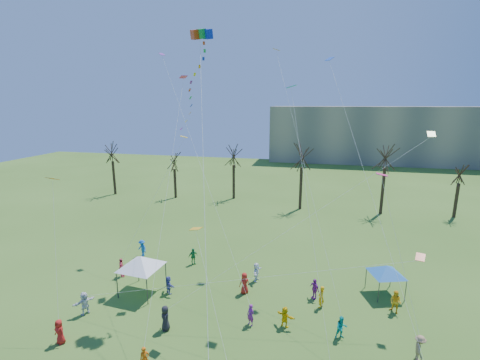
% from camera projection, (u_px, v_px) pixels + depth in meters
% --- Properties ---
extents(distant_building, '(60.00, 14.00, 15.00)m').
position_uv_depth(distant_building, '(383.00, 135.00, 90.60)').
color(distant_building, gray).
rests_on(distant_building, ground).
extents(bare_tree_row, '(70.06, 8.97, 10.70)m').
position_uv_depth(bare_tree_row, '(311.00, 164.00, 50.87)').
color(bare_tree_row, black).
rests_on(bare_tree_row, ground).
extents(big_box_kite, '(3.38, 7.73, 23.28)m').
position_uv_depth(big_box_kite, '(197.00, 88.00, 25.66)').
color(big_box_kite, '#C1370D').
rests_on(big_box_kite, ground).
extents(canopy_tent_white, '(4.40, 4.40, 3.31)m').
position_uv_depth(canopy_tent_white, '(141.00, 262.00, 28.07)').
color(canopy_tent_white, '#3F3F44').
rests_on(canopy_tent_white, ground).
extents(canopy_tent_blue, '(3.36, 3.36, 2.64)m').
position_uv_depth(canopy_tent_blue, '(387.00, 270.00, 27.87)').
color(canopy_tent_blue, '#3F3F44').
rests_on(canopy_tent_blue, ground).
extents(festival_crowd, '(25.34, 15.24, 1.85)m').
position_uv_depth(festival_crowd, '(232.00, 302.00, 25.69)').
color(festival_crowd, red).
rests_on(festival_crowd, ground).
extents(small_kites_aloft, '(27.11, 17.87, 31.96)m').
position_uv_depth(small_kites_aloft, '(252.00, 138.00, 26.17)').
color(small_kites_aloft, orange).
rests_on(small_kites_aloft, ground).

